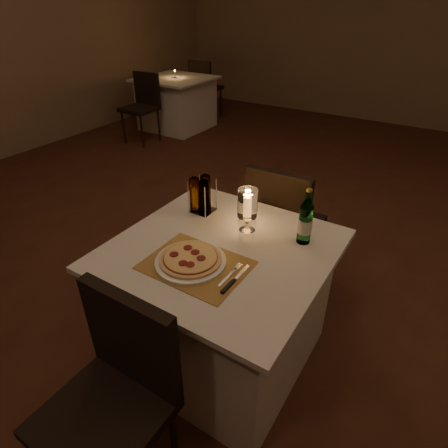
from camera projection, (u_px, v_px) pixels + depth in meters
The scene contains 18 objects.
floor at pixel (251, 321), 2.39m from camera, with size 8.00×10.00×0.02m, color #4E2619.
wall_back at pixel (428, 18), 5.21m from camera, with size 8.00×0.02×3.00m, color #896E50.
main_table at pixel (222, 304), 1.98m from camera, with size 1.00×1.00×0.74m.
chair_near at pixel (117, 384), 1.37m from camera, with size 0.42×0.42×0.90m.
chair_far at pixel (282, 218), 2.40m from camera, with size 0.42×0.42×0.90m.
placemat at pixel (196, 265), 1.66m from camera, with size 0.45×0.34×0.00m, color #A37738.
plate at pixel (191, 261), 1.67m from camera, with size 0.32×0.32×0.01m, color white.
pizza at pixel (190, 258), 1.66m from camera, with size 0.28×0.28×0.02m.
fork at pixel (232, 273), 1.61m from camera, with size 0.02×0.18×0.00m.
knife at pixel (231, 283), 1.55m from camera, with size 0.02×0.22×0.01m.
tumbler at pixel (247, 236), 1.79m from camera, with size 0.08×0.08×0.08m, color white, non-canonical shape.
water_bottle at pixel (305, 221), 1.77m from camera, with size 0.07×0.07×0.28m.
hurricane_candle at pixel (248, 205), 1.90m from camera, with size 0.10×0.10×0.20m.
cruet_caddy at pixel (202, 196), 2.03m from camera, with size 0.12×0.12×0.21m.
neighbor_table_left at pixel (177, 103), 5.68m from camera, with size 1.00×1.00×0.74m.
neighbor_chair_la at pixel (143, 101), 5.07m from camera, with size 0.42×0.42×0.90m.
neighbor_chair_lb at pixel (204, 83), 6.10m from camera, with size 0.42×0.42×0.90m.
neighbor_candle_left at pixel (175, 74), 5.46m from camera, with size 0.03×0.03×0.11m.
Camera 1 is at (0.78, -1.54, 1.77)m, focal length 30.00 mm.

